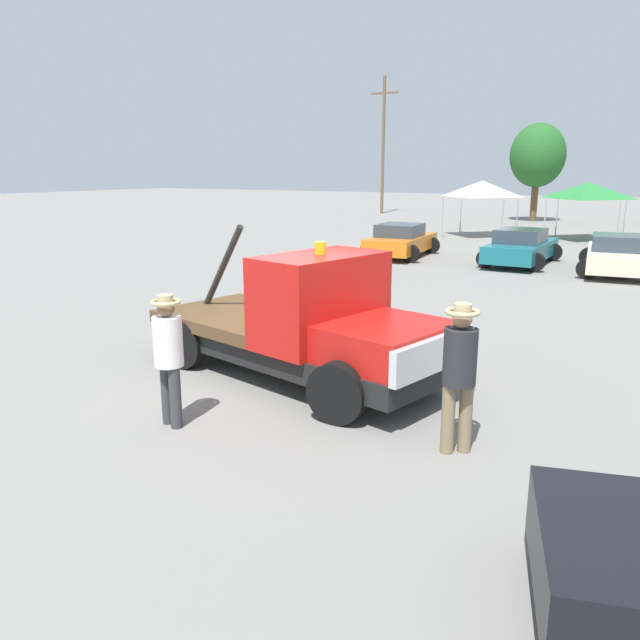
{
  "coord_description": "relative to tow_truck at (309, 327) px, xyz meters",
  "views": [
    {
      "loc": [
        5.49,
        -8.63,
        3.47
      ],
      "look_at": [
        0.5,
        0.0,
        1.05
      ],
      "focal_mm": 35.0,
      "sensor_mm": 36.0,
      "label": 1
    }
  ],
  "objects": [
    {
      "name": "utility_pole",
      "position": [
        -15.94,
        37.83,
        4.54
      ],
      "size": [
        2.2,
        0.24,
        10.41
      ],
      "color": "brown",
      "rests_on": "ground"
    },
    {
      "name": "canopy_tent_green",
      "position": [
        0.93,
        25.22,
        1.51
      ],
      "size": [
        3.35,
        3.35,
        2.84
      ],
      "color": "#9E9EA3",
      "rests_on": "ground"
    },
    {
      "name": "person_near_truck",
      "position": [
        3.01,
        -1.43,
        0.2
      ],
      "size": [
        0.42,
        0.42,
        1.91
      ],
      "rotation": [
        0.0,
        0.0,
        5.38
      ],
      "color": "#847051",
      "rests_on": "ground"
    },
    {
      "name": "traffic_cone",
      "position": [
        -0.71,
        4.74,
        -0.67
      ],
      "size": [
        0.4,
        0.4,
        0.55
      ],
      "color": "black",
      "rests_on": "ground"
    },
    {
      "name": "tow_truck",
      "position": [
        0.0,
        0.0,
        0.0
      ],
      "size": [
        5.89,
        3.26,
        2.51
      ],
      "rotation": [
        0.0,
        0.0,
        -0.23
      ],
      "color": "black",
      "rests_on": "ground"
    },
    {
      "name": "parked_car_teal",
      "position": [
        0.07,
        15.14,
        -0.28
      ],
      "size": [
        2.43,
        4.58,
        1.34
      ],
      "rotation": [
        0.0,
        0.0,
        1.56
      ],
      "color": "#196670",
      "rests_on": "ground"
    },
    {
      "name": "parked_car_cream",
      "position": [
        3.38,
        14.63,
        -0.28
      ],
      "size": [
        2.8,
        4.73,
        1.34
      ],
      "rotation": [
        0.0,
        0.0,
        1.68
      ],
      "color": "beige",
      "rests_on": "ground"
    },
    {
      "name": "ground_plane",
      "position": [
        -0.33,
        0.08,
        -0.93
      ],
      "size": [
        160.0,
        160.0,
        0.0
      ],
      "primitive_type": "plane",
      "color": "gray"
    },
    {
      "name": "parked_car_orange",
      "position": [
        -4.64,
        14.92,
        -0.28
      ],
      "size": [
        2.65,
        4.48,
        1.34
      ],
      "rotation": [
        0.0,
        0.0,
        1.66
      ],
      "color": "orange",
      "rests_on": "ground"
    },
    {
      "name": "person_at_hood",
      "position": [
        -0.67,
        -2.58,
        0.17
      ],
      "size": [
        0.41,
        0.41,
        1.85
      ],
      "rotation": [
        0.0,
        0.0,
        4.43
      ],
      "color": "#38383D",
      "rests_on": "ground"
    },
    {
      "name": "tree_left",
      "position": [
        -3.78,
        35.98,
        3.4
      ],
      "size": [
        3.62,
        3.62,
        6.46
      ],
      "color": "brown",
      "rests_on": "ground"
    },
    {
      "name": "canopy_tent_white",
      "position": [
        -4.09,
        24.26,
        1.54
      ],
      "size": [
        3.15,
        3.15,
        2.88
      ],
      "color": "#9E9EA3",
      "rests_on": "ground"
    }
  ]
}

